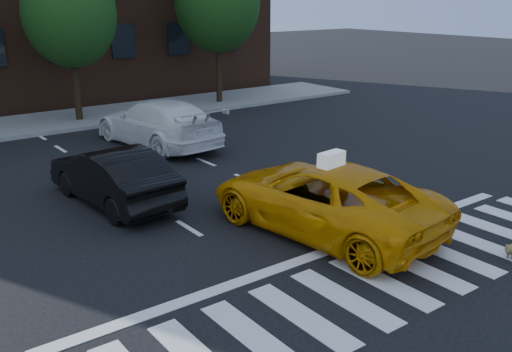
# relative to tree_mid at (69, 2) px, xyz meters

# --- Properties ---
(ground) EXTENTS (120.00, 120.00, 0.00)m
(ground) POSITION_rel_tree_mid_xyz_m (-0.53, -17.00, -4.85)
(ground) COLOR black
(ground) RESTS_ON ground
(crosswalk) EXTENTS (13.00, 2.40, 0.01)m
(crosswalk) POSITION_rel_tree_mid_xyz_m (-0.53, -17.00, -4.85)
(crosswalk) COLOR silver
(crosswalk) RESTS_ON ground
(stop_line) EXTENTS (12.00, 0.30, 0.01)m
(stop_line) POSITION_rel_tree_mid_xyz_m (-0.53, -15.40, -4.85)
(stop_line) COLOR silver
(stop_line) RESTS_ON ground
(sidewalk_far) EXTENTS (30.00, 4.00, 0.15)m
(sidewalk_far) POSITION_rel_tree_mid_xyz_m (-0.53, 0.50, -4.78)
(sidewalk_far) COLOR slate
(sidewalk_far) RESTS_ON ground
(tree_mid) EXTENTS (3.69, 3.69, 7.10)m
(tree_mid) POSITION_rel_tree_mid_xyz_m (0.00, 0.00, 0.00)
(tree_mid) COLOR black
(tree_mid) RESTS_ON ground
(taxi) EXTENTS (3.31, 5.92, 1.57)m
(taxi) POSITION_rel_tree_mid_xyz_m (0.27, -14.50, -4.07)
(taxi) COLOR orange
(taxi) RESTS_ON ground
(black_sedan) EXTENTS (1.88, 4.55, 1.47)m
(black_sedan) POSITION_rel_tree_mid_xyz_m (-2.81, -10.00, -4.12)
(black_sedan) COLOR black
(black_sedan) RESTS_ON ground
(white_suv) EXTENTS (2.85, 5.83, 1.63)m
(white_suv) POSITION_rel_tree_mid_xyz_m (0.87, -5.35, -4.04)
(white_suv) COLOR white
(white_suv) RESTS_ON ground
(taxi_sign) EXTENTS (0.68, 0.36, 0.32)m
(taxi_sign) POSITION_rel_tree_mid_xyz_m (0.27, -14.70, -3.13)
(taxi_sign) COLOR white
(taxi_sign) RESTS_ON taxi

